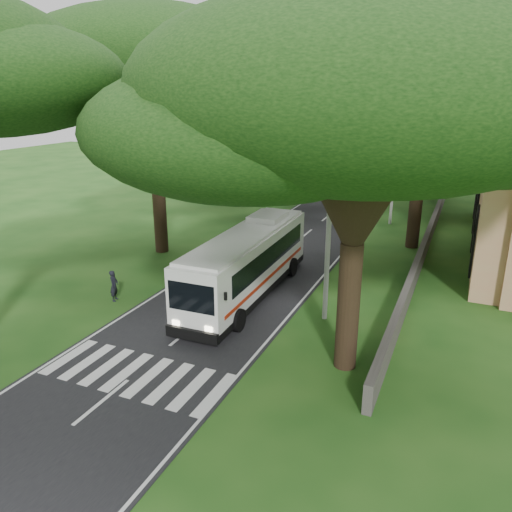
{
  "coord_description": "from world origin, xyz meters",
  "views": [
    {
      "loc": [
        11.3,
        -16.03,
        10.81
      ],
      "look_at": [
        1.11,
        7.57,
        2.2
      ],
      "focal_mm": 35.0,
      "sensor_mm": 36.0,
      "label": 1
    }
  ],
  "objects": [
    {
      "name": "distant_car_c",
      "position": [
        2.99,
        61.33,
        0.7
      ],
      "size": [
        2.85,
        4.93,
        1.34
      ],
      "primitive_type": "imported",
      "rotation": [
        0.0,
        0.0,
        3.36
      ],
      "color": "maroon",
      "rests_on": "road"
    },
    {
      "name": "road",
      "position": [
        0.0,
        25.0,
        0.01
      ],
      "size": [
        8.0,
        120.0,
        0.04
      ],
      "primitive_type": "cube",
      "color": "black",
      "rests_on": "ground"
    },
    {
      "name": "distant_car_b",
      "position": [
        -1.73,
        49.35,
        0.67
      ],
      "size": [
        2.29,
        4.07,
        1.27
      ],
      "primitive_type": "imported",
      "rotation": [
        0.0,
        0.0,
        -0.26
      ],
      "color": "navy",
      "rests_on": "road"
    },
    {
      "name": "tree_l_mida",
      "position": [
        -8.0,
        12.0,
        12.29
      ],
      "size": [
        16.23,
        16.23,
        15.81
      ],
      "color": "black",
      "rests_on": "ground"
    },
    {
      "name": "pedestrian",
      "position": [
        -5.49,
        3.69,
        0.85
      ],
      "size": [
        0.57,
        0.71,
        1.7
      ],
      "primitive_type": "imported",
      "rotation": [
        0.0,
        0.0,
        1.87
      ],
      "color": "black",
      "rests_on": "ground"
    },
    {
      "name": "tree_l_far",
      "position": [
        -8.5,
        48.0,
        12.31
      ],
      "size": [
        13.75,
        13.75,
        15.39
      ],
      "color": "black",
      "rests_on": "ground"
    },
    {
      "name": "crosswalk",
      "position": [
        0.0,
        -2.0,
        0.0
      ],
      "size": [
        8.0,
        3.0,
        0.01
      ],
      "primitive_type": "cube",
      "color": "silver",
      "rests_on": "ground"
    },
    {
      "name": "tree_r_midb",
      "position": [
        7.5,
        38.0,
        12.25
      ],
      "size": [
        16.22,
        16.22,
        15.78
      ],
      "color": "black",
      "rests_on": "ground"
    },
    {
      "name": "pole_far",
      "position": [
        5.5,
        46.0,
        4.18
      ],
      "size": [
        1.6,
        0.24,
        8.0
      ],
      "color": "gray",
      "rests_on": "ground"
    },
    {
      "name": "coach_bus",
      "position": [
        0.8,
        7.17,
        1.95
      ],
      "size": [
        3.06,
        12.33,
        3.62
      ],
      "rotation": [
        0.0,
        0.0,
        0.02
      ],
      "color": "white",
      "rests_on": "ground"
    },
    {
      "name": "tree_r_near",
      "position": [
        7.5,
        2.0,
        10.63
      ],
      "size": [
        16.31,
        16.31,
        14.15
      ],
      "color": "black",
      "rests_on": "ground"
    },
    {
      "name": "ground",
      "position": [
        0.0,
        0.0,
        0.0
      ],
      "size": [
        140.0,
        140.0,
        0.0
      ],
      "primitive_type": "plane",
      "color": "#194614",
      "rests_on": "ground"
    },
    {
      "name": "tree_r_far",
      "position": [
        8.5,
        56.0,
        13.19
      ],
      "size": [
        14.93,
        14.93,
        16.5
      ],
      "color": "black",
      "rests_on": "ground"
    },
    {
      "name": "property_wall",
      "position": [
        9.0,
        24.0,
        0.6
      ],
      "size": [
        0.35,
        50.0,
        1.2
      ],
      "primitive_type": "cube",
      "color": "#383533",
      "rests_on": "ground"
    },
    {
      "name": "pole_near",
      "position": [
        5.5,
        6.0,
        4.18
      ],
      "size": [
        1.6,
        0.24,
        8.0
      ],
      "color": "gray",
      "rests_on": "ground"
    },
    {
      "name": "distant_car_a",
      "position": [
        -2.95,
        42.21,
        0.69
      ],
      "size": [
        2.02,
        4.02,
        1.31
      ],
      "primitive_type": "imported",
      "rotation": [
        0.0,
        0.0,
        3.02
      ],
      "color": "#B5B6BB",
      "rests_on": "road"
    },
    {
      "name": "tree_l_midb",
      "position": [
        -7.5,
        30.0,
        10.62
      ],
      "size": [
        13.67,
        13.67,
        13.65
      ],
      "color": "black",
      "rests_on": "ground"
    },
    {
      "name": "pole_mid",
      "position": [
        5.5,
        26.0,
        4.18
      ],
      "size": [
        1.6,
        0.24,
        8.0
      ],
      "color": "gray",
      "rests_on": "ground"
    },
    {
      "name": "tree_r_mida",
      "position": [
        8.0,
        20.0,
        10.72
      ],
      "size": [
        12.81,
        12.81,
        13.61
      ],
      "color": "black",
      "rests_on": "ground"
    }
  ]
}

